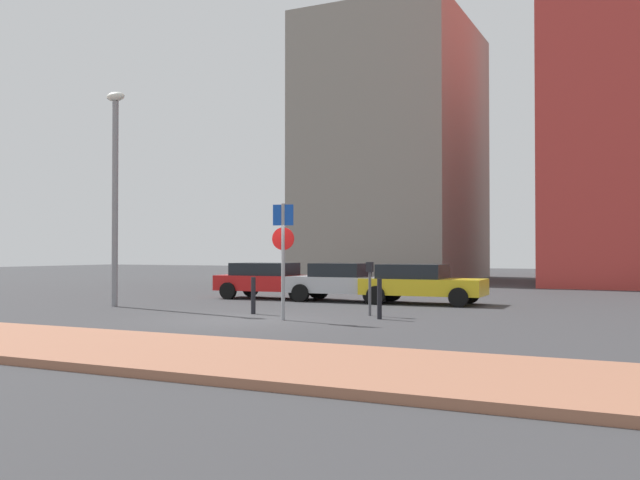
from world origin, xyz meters
TOP-DOWN VIEW (x-y plane):
  - ground_plane at (0.00, 0.00)m, footprint 120.00×120.00m
  - sidewalk_brick at (0.00, -6.00)m, footprint 40.00×3.66m
  - parked_car_red at (-3.47, 7.52)m, footprint 4.35×2.24m
  - parked_car_silver at (-0.36, 7.40)m, footprint 4.07×2.07m
  - parked_car_yellow at (2.52, 7.45)m, footprint 4.22×2.19m
  - parking_sign_post at (0.99, 0.42)m, footprint 0.59×0.17m
  - parking_meter at (2.59, 2.58)m, footprint 0.18×0.14m
  - street_lamp at (-6.18, 1.96)m, footprint 0.70×0.36m
  - traffic_bollard_near at (-0.65, 1.62)m, footprint 0.13×0.13m
  - traffic_bollard_mid at (3.18, 1.78)m, footprint 0.13×0.13m
  - building_under_construction at (-6.00, 28.70)m, footprint 10.10×12.50m

SIDE VIEW (x-z plane):
  - ground_plane at x=0.00m, z-range 0.00..0.00m
  - sidewalk_brick at x=0.00m, z-range 0.00..0.14m
  - traffic_bollard_near at x=-0.65m, z-range 0.00..1.07m
  - traffic_bollard_mid at x=3.18m, z-range 0.00..1.09m
  - parked_car_silver at x=-0.36m, z-range 0.03..1.42m
  - parked_car_yellow at x=2.52m, z-range 0.05..1.42m
  - parked_car_red at x=-3.47m, z-range 0.05..1.42m
  - parking_meter at x=2.59m, z-range 0.22..1.73m
  - parking_sign_post at x=0.99m, z-range 0.40..3.48m
  - street_lamp at x=-6.18m, z-range 0.62..7.70m
  - building_under_construction at x=-6.00m, z-range 0.00..17.02m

